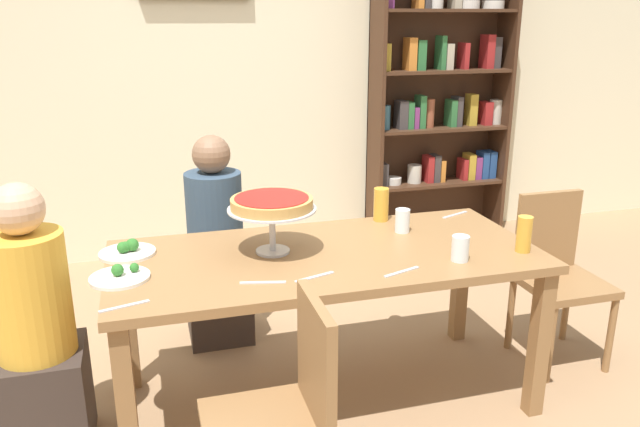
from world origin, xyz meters
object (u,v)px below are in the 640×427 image
Objects in this scene: cutlery_knife_near at (315,277)px; cutlery_spare_fork at (124,306)px; diner_far_left at (217,255)px; beer_glass_amber_tall at (524,234)px; cutlery_fork_near at (263,283)px; cutlery_knife_far at (455,215)px; salad_plate_far_diner at (127,251)px; salad_plate_near_diner at (120,276)px; diner_head_west at (37,343)px; cutlery_fork_far at (402,272)px; dining_table at (326,270)px; beer_glass_amber_short at (381,204)px; bookshelf at (440,98)px; deep_dish_pizza_stand at (272,206)px; water_glass_clear_far at (460,248)px; chair_head_east at (556,269)px; water_glass_clear_near at (402,221)px; chair_near_left at (284,411)px.

cutlery_knife_near and cutlery_spare_fork have the same top height.
beer_glass_amber_tall is at bearing 51.89° from diner_far_left.
cutlery_fork_near is (0.07, -1.00, 0.25)m from diner_far_left.
cutlery_knife_far is at bearing 40.21° from cutlery_fork_near.
salad_plate_far_diner is 1.35× the size of cutlery_knife_near.
beer_glass_amber_tall is (1.71, -0.17, 0.07)m from salad_plate_near_diner.
cutlery_fork_far is at bearing -10.84° from diner_head_west.
diner_head_west is (-0.81, -0.77, 0.00)m from diner_far_left.
beer_glass_amber_short reaches higher than dining_table.
diner_far_left reaches higher than cutlery_fork_far.
bookshelf reaches higher than cutlery_fork_far.
dining_table is at bearing 49.92° from cutlery_fork_near.
beer_glass_amber_short reaches higher than cutlery_fork_near.
deep_dish_pizza_stand reaches higher than water_glass_clear_far.
cutlery_fork_far is (1.10, -0.24, -0.01)m from salad_plate_near_diner.
deep_dish_pizza_stand is 2.14× the size of cutlery_spare_fork.
diner_far_left is 6.84× the size of beer_glass_amber_short.
bookshelf is at bearing -97.44° from chair_head_east.
chair_head_east is (-0.25, -1.93, -0.64)m from bookshelf.
salad_plate_near_diner is 1.31× the size of cutlery_spare_fork.
salad_plate_near_diner is 1.31× the size of cutlery_knife_near.
cutlery_knife_near is at bearing -178.32° from beer_glass_amber_tall.
chair_head_east is 3.59× the size of salad_plate_far_diner.
beer_glass_amber_tall is 0.57m from water_glass_clear_near.
diner_far_left and diner_head_west have the same top height.
chair_near_left reaches higher than cutlery_spare_fork.
diner_head_west is 1.77m from water_glass_clear_far.
beer_glass_amber_tall reaches higher than salad_plate_near_diner.
diner_head_west is at bearing -46.16° from diner_far_left.
beer_glass_amber_short reaches higher than chair_near_left.
beer_glass_amber_short is at bearing 52.96° from cutlery_fork_near.
salad_plate_far_diner is 2.20× the size of water_glass_clear_far.
bookshelf is 2.05m from chair_head_east.
beer_glass_amber_tall is at bearing 14.23° from cutlery_fork_near.
cutlery_knife_near is (0.21, -0.00, 0.00)m from cutlery_fork_near.
cutlery_knife_near is (-0.64, -0.01, -0.05)m from water_glass_clear_far.
beer_glass_amber_tall reaches higher than cutlery_fork_far.
water_glass_clear_near is (0.43, 0.17, 0.14)m from dining_table.
cutlery_spare_fork is at bearing -159.32° from cutlery_fork_near.
chair_head_east is 2.13m from salad_plate_far_diner.
diner_far_left is at bearing 43.84° from diner_head_west.
chair_near_left is 1.23m from water_glass_clear_near.
cutlery_spare_fork is at bearing -86.24° from salad_plate_near_diner.
deep_dish_pizza_stand is at bearing -154.78° from beer_glass_amber_short.
cutlery_fork_near is at bearing -140.01° from beer_glass_amber_short.
salad_plate_near_diner is (-2.39, -2.07, -0.37)m from bookshelf.
salad_plate_near_diner is at bearing -5.16° from diner_head_west.
water_glass_clear_far reaches higher than cutlery_fork_far.
cutlery_knife_far is at bearing -113.14° from bookshelf.
diner_head_west is at bearing 150.14° from cutlery_fork_far.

